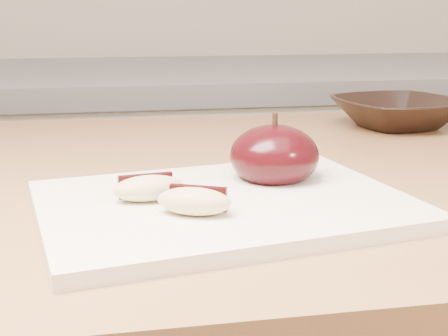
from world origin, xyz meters
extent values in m
cube|color=silver|center=(0.00, 1.20, 0.45)|extent=(2.40, 0.60, 0.90)
cube|color=slate|center=(0.00, 1.20, 0.92)|extent=(2.40, 0.62, 0.04)
cube|color=#9C7044|center=(0.00, 0.50, 0.88)|extent=(1.64, 0.64, 0.04)
cube|color=white|center=(0.08, 0.36, 0.91)|extent=(0.32, 0.26, 0.01)
ellipsoid|color=black|center=(0.14, 0.42, 0.93)|extent=(0.10, 0.10, 0.06)
cylinder|color=black|center=(0.14, 0.42, 0.96)|extent=(0.01, 0.01, 0.01)
ellipsoid|color=beige|center=(0.02, 0.37, 0.92)|extent=(0.06, 0.03, 0.02)
cube|color=black|center=(0.02, 0.38, 0.92)|extent=(0.04, 0.01, 0.02)
ellipsoid|color=beige|center=(0.05, 0.33, 0.92)|extent=(0.06, 0.05, 0.02)
cube|color=black|center=(0.06, 0.34, 0.92)|extent=(0.04, 0.02, 0.02)
imported|color=black|center=(0.39, 0.68, 0.92)|extent=(0.19, 0.19, 0.04)
camera|label=1|loc=(-0.01, -0.11, 1.06)|focal=50.00mm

